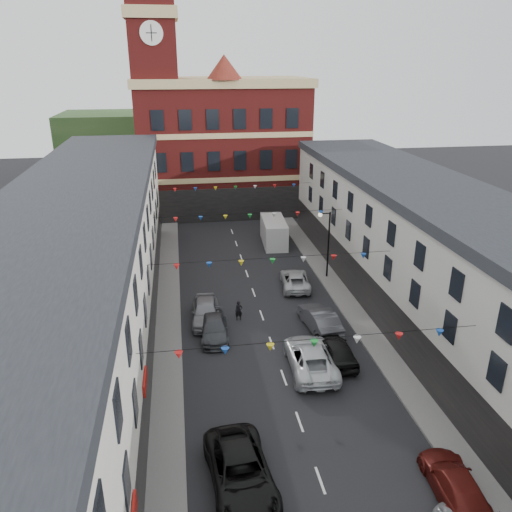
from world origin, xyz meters
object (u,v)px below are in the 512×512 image
car_right_d (335,349)px  pedestrian (239,311)px  car_left_e (205,311)px  moving_car (310,357)px  white_van (274,232)px  car_left_c (241,472)px  car_right_f (295,280)px  car_right_c (455,484)px  car_left_d (214,328)px  car_right_e (320,319)px  street_lamp (326,236)px

car_right_d → pedestrian: (-5.37, 6.19, -0.03)m
car_left_e → moving_car: car_left_e is taller
white_van → pedestrian: 16.86m
car_left_c → car_right_d: size_ratio=1.26×
car_right_f → white_van: 10.94m
car_left_e → moving_car: (5.99, -7.08, -0.02)m
car_right_c → moving_car: (-3.70, 10.40, 0.13)m
car_right_f → white_van: (0.27, 10.91, 0.62)m
car_left_c → car_right_f: 21.56m
car_left_c → pedestrian: 15.46m
car_left_c → car_left_d: 13.27m
white_van → car_right_e: bearing=-87.1°
pedestrian → car_left_d: bearing=-136.3°
car_right_c → moving_car: moving_car is taller
car_left_c → pedestrian: size_ratio=3.87×
moving_car → car_right_d: bearing=-156.2°
car_left_d → white_van: size_ratio=0.78×
car_left_c → white_van: size_ratio=1.00×
car_right_e → pedestrian: bearing=-28.7°
car_right_e → car_right_f: car_right_e is taller
car_right_d → moving_car: bearing=19.3°
car_right_d → car_left_d: bearing=-31.1°
car_right_c → car_right_d: (-1.90, 11.10, 0.10)m
car_left_c → car_right_e: (7.28, 13.09, 0.01)m
car_left_c → car_left_d: (-0.14, 13.26, -0.15)m
pedestrian → car_right_f: bearing=39.7°
car_right_d → street_lamp: bearing=-105.0°
car_left_e → car_right_c: bearing=-57.4°
car_right_f → pedestrian: bearing=49.2°
car_left_d → moving_car: bearing=-38.5°
car_right_c → pedestrian: 18.76m
car_left_c → car_right_e: bearing=56.1°
car_left_d → moving_car: 7.33m
car_left_d → car_right_f: bearing=46.2°
car_left_e → car_right_f: size_ratio=1.00×
street_lamp → moving_car: street_lamp is taller
car_right_c → car_right_f: bearing=-80.2°
car_right_d → car_right_c: bearing=97.9°
street_lamp → car_right_f: size_ratio=1.24×
car_left_e → moving_car: 9.27m
pedestrian → car_left_e: bearing=172.5°
car_left_c → car_right_c: (9.10, -1.94, -0.13)m
car_right_c → car_right_d: car_right_d is taller
street_lamp → car_right_c: bearing=-92.5°
car_right_e → moving_car: (-1.88, -4.62, -0.01)m
car_left_e → pedestrian: car_left_e is taller
car_right_c → car_right_e: size_ratio=0.95×
car_right_c → car_left_c: bearing=-7.1°
car_left_c → car_right_f: size_ratio=1.20×
street_lamp → car_left_e: (-10.74, -6.24, -3.08)m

